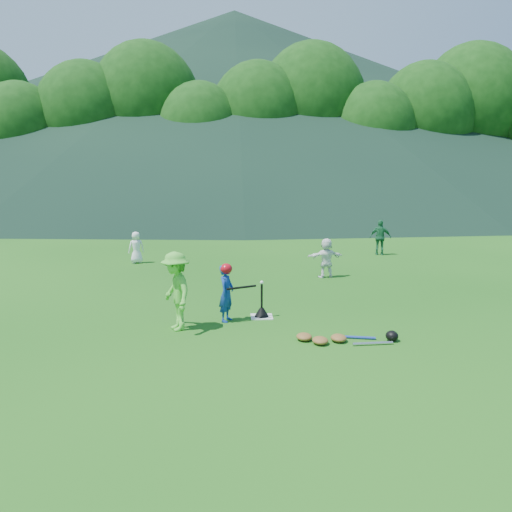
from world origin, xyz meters
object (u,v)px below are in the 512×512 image
Objects in this scene: fielder_d at (326,258)px; equipment_pile at (339,338)px; fielder_a at (136,247)px; fielder_c at (380,237)px; adult_coach at (176,291)px; batter_child at (226,293)px; batting_tee at (262,311)px; home_plate at (262,317)px.

equipment_pile is (-0.85, -5.77, -0.51)m from fielder_d.
fielder_c is (8.82, 1.45, 0.13)m from fielder_a.
batter_child is at bearing 95.03° from adult_coach.
fielder_c is 1.15× the size of fielder_d.
fielder_d is at bearing 62.87° from batting_tee.
adult_coach is 1.13× the size of fielder_c.
fielder_a is at bearing 171.60° from adult_coach.
adult_coach is 0.83× the size of equipment_pile.
home_plate is 0.39× the size of fielder_d.
batting_tee is 2.07m from equipment_pile.
fielder_c is 0.74× the size of equipment_pile.
fielder_a is at bearing 121.07° from equipment_pile.
batting_tee is 0.38× the size of equipment_pile.
equipment_pile is at bearing 70.92° from fielder_d.
fielder_d is 0.64× the size of equipment_pile.
fielder_d reaches higher than fielder_a.
equipment_pile reaches higher than home_plate.
equipment_pile is at bearing -52.06° from home_plate.
fielder_a is 0.94× the size of fielder_d.
adult_coach reaches higher than fielder_c.
fielder_d is at bearing 133.30° from fielder_a.
home_plate is at bearing -50.60° from batter_child.
adult_coach is 2.21× the size of batting_tee.
adult_coach is at bearing 69.04° from fielder_c.
home_plate is 0.25× the size of equipment_pile.
adult_coach reaches higher than home_plate.
batting_tee reaches higher than home_plate.
home_plate is 0.12m from batting_tee.
fielder_c is at bearing -12.51° from batter_child.
adult_coach is (-1.67, -0.77, 0.74)m from home_plate.
fielder_c reaches higher than fielder_a.
fielder_d is 1.69× the size of batting_tee.
fielder_a is at bearing -35.48° from fielder_d.
fielder_a reaches higher than batting_tee.
adult_coach is at bearing 163.73° from equipment_pile.
fielder_d is (3.79, 4.91, -0.17)m from adult_coach.
adult_coach reaches higher than batter_child.
fielder_d reaches higher than home_plate.
home_plate is 4.68m from fielder_d.
fielder_d reaches higher than batting_tee.
equipment_pile is (5.14, -8.52, -0.47)m from fielder_a.
batting_tee is (-4.96, -8.34, -0.53)m from fielder_c.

